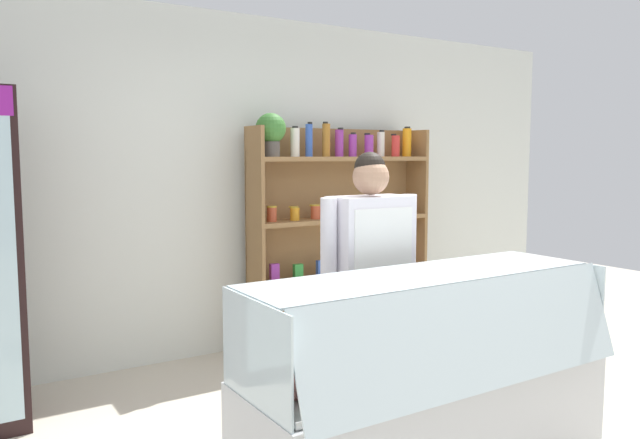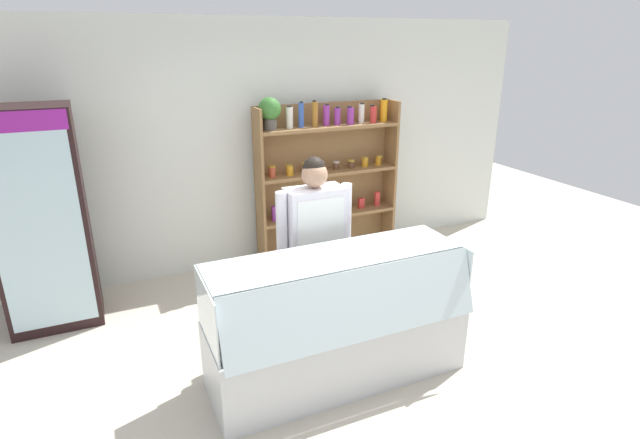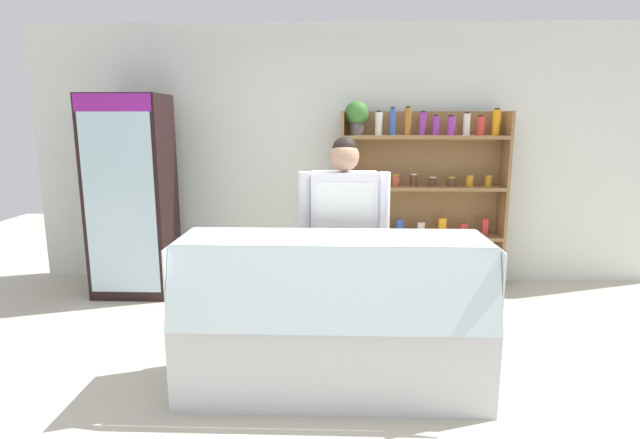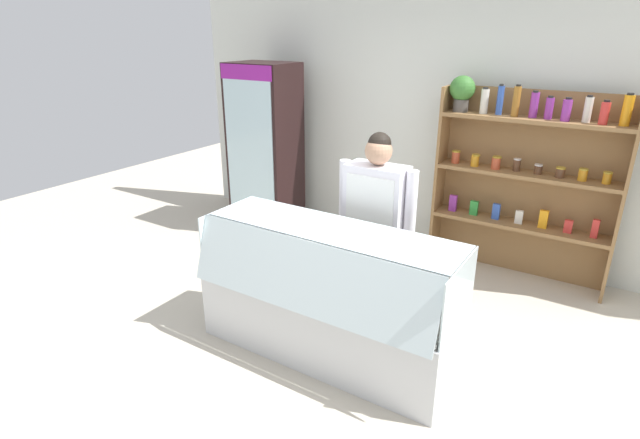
{
  "view_description": "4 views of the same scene",
  "coord_description": "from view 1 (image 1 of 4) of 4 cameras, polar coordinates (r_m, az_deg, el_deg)",
  "views": [
    {
      "loc": [
        -2.24,
        -2.32,
        1.59
      ],
      "look_at": [
        -0.4,
        0.58,
        1.23
      ],
      "focal_mm": 35.0,
      "sensor_mm": 36.0,
      "label": 1
    },
    {
      "loc": [
        -1.62,
        -2.99,
        2.48
      ],
      "look_at": [
        -0.14,
        0.3,
        1.17
      ],
      "focal_mm": 28.0,
      "sensor_mm": 36.0,
      "label": 2
    },
    {
      "loc": [
        -0.15,
        -3.07,
        1.71
      ],
      "look_at": [
        -0.27,
        0.62,
        0.99
      ],
      "focal_mm": 28.0,
      "sensor_mm": 36.0,
      "label": 3
    },
    {
      "loc": [
        1.52,
        -2.83,
        2.34
      ],
      "look_at": [
        -0.52,
        0.36,
        0.88
      ],
      "focal_mm": 28.0,
      "sensor_mm": 36.0,
      "label": 4
    }
  ],
  "objects": [
    {
      "name": "deli_display_case",
      "position": [
        3.31,
        9.78,
        -16.87
      ],
      "size": [
        1.94,
        0.73,
        1.01
      ],
      "color": "silver",
      "rests_on": "ground"
    },
    {
      "name": "back_wall",
      "position": [
        5.15,
        -6.59,
        3.21
      ],
      "size": [
        6.8,
        0.1,
        2.7
      ],
      "primitive_type": "cube",
      "color": "silver",
      "rests_on": "ground"
    },
    {
      "name": "shelving_unit",
      "position": [
        5.27,
        1.27,
        0.28
      ],
      "size": [
        1.66,
        0.29,
        1.91
      ],
      "color": "olive",
      "rests_on": "ground"
    },
    {
      "name": "shop_clerk",
      "position": [
        3.61,
        4.65,
        -4.25
      ],
      "size": [
        0.66,
        0.25,
        1.61
      ],
      "color": "#383D51",
      "rests_on": "ground"
    }
  ]
}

